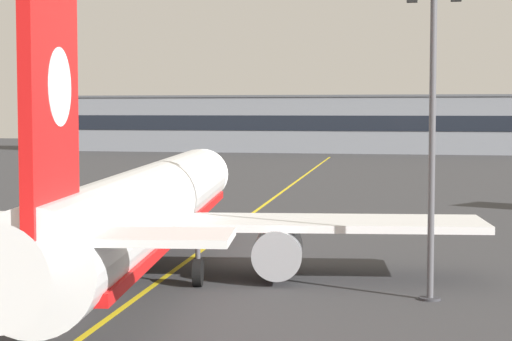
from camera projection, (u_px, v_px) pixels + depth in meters
ground_plane at (61, 321)px, 34.11m from camera, size 400.00×400.00×0.00m
taxiway_centreline at (239, 223)px, 63.39m from camera, size 10.12×179.75×0.01m
airliner_foreground at (149, 208)px, 42.60m from camera, size 32.36×41.44×11.65m
apron_lamp_post at (432, 139)px, 37.49m from camera, size 2.24×0.90×13.05m
safety_cone_by_nose_gear at (231, 231)px, 57.35m from camera, size 0.44×0.44×0.55m
terminal_building at (349, 124)px, 168.90m from camera, size 124.90×12.40×10.81m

